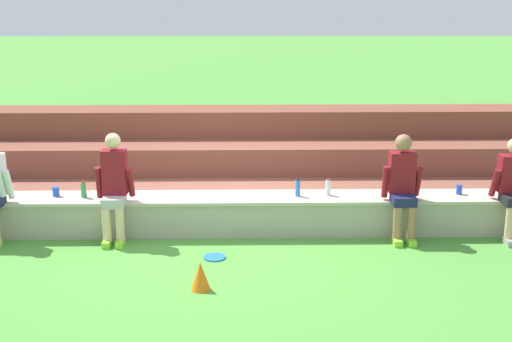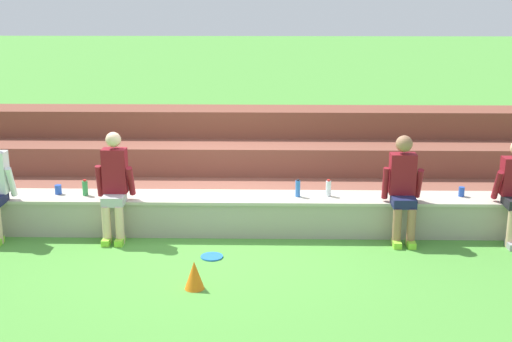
{
  "view_description": "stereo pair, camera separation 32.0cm",
  "coord_description": "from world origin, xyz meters",
  "px_view_note": "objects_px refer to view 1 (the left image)",
  "views": [
    {
      "loc": [
        0.42,
        -8.31,
        3.14
      ],
      "look_at": [
        0.57,
        0.28,
        0.84
      ],
      "focal_mm": 47.59,
      "sensor_mm": 36.0,
      "label": 1
    },
    {
      "loc": [
        0.74,
        -8.31,
        3.14
      ],
      "look_at": [
        0.57,
        0.28,
        0.84
      ],
      "focal_mm": 47.59,
      "sensor_mm": 36.0,
      "label": 2
    }
  ],
  "objects_px": {
    "water_bottle_center_gap": "(328,187)",
    "frisbee": "(215,257)",
    "person_left_of_center": "(114,186)",
    "water_bottle_near_right": "(298,188)",
    "plastic_cup_left_end": "(459,189)",
    "sports_cone": "(200,276)",
    "water_bottle_mid_right": "(84,190)",
    "plastic_cup_right_end": "(56,192)",
    "person_center": "(403,185)"
  },
  "relations": [
    {
      "from": "water_bottle_center_gap",
      "to": "plastic_cup_right_end",
      "type": "distance_m",
      "value": 3.61
    },
    {
      "from": "water_bottle_near_right",
      "to": "water_bottle_center_gap",
      "type": "relative_size",
      "value": 1.05
    },
    {
      "from": "person_left_of_center",
      "to": "water_bottle_mid_right",
      "type": "xyz_separation_m",
      "value": [
        -0.46,
        0.28,
        -0.13
      ]
    },
    {
      "from": "person_center",
      "to": "water_bottle_center_gap",
      "type": "bearing_deg",
      "value": 161.53
    },
    {
      "from": "water_bottle_mid_right",
      "to": "plastic_cup_right_end",
      "type": "xyz_separation_m",
      "value": [
        -0.38,
        0.05,
        -0.04
      ]
    },
    {
      "from": "water_bottle_center_gap",
      "to": "sports_cone",
      "type": "distance_m",
      "value": 2.47
    },
    {
      "from": "water_bottle_center_gap",
      "to": "frisbee",
      "type": "height_order",
      "value": "water_bottle_center_gap"
    },
    {
      "from": "plastic_cup_left_end",
      "to": "person_left_of_center",
      "type": "bearing_deg",
      "value": -175.74
    },
    {
      "from": "person_left_of_center",
      "to": "water_bottle_mid_right",
      "type": "height_order",
      "value": "person_left_of_center"
    },
    {
      "from": "person_left_of_center",
      "to": "frisbee",
      "type": "xyz_separation_m",
      "value": [
        1.29,
        -0.64,
        -0.72
      ]
    },
    {
      "from": "plastic_cup_right_end",
      "to": "water_bottle_mid_right",
      "type": "bearing_deg",
      "value": -8.16
    },
    {
      "from": "person_left_of_center",
      "to": "water_bottle_center_gap",
      "type": "xyz_separation_m",
      "value": [
        2.77,
        0.32,
        -0.13
      ]
    },
    {
      "from": "water_bottle_center_gap",
      "to": "plastic_cup_left_end",
      "type": "xyz_separation_m",
      "value": [
        1.76,
        0.02,
        -0.04
      ]
    },
    {
      "from": "person_center",
      "to": "plastic_cup_right_end",
      "type": "height_order",
      "value": "person_center"
    },
    {
      "from": "person_left_of_center",
      "to": "plastic_cup_right_end",
      "type": "height_order",
      "value": "person_left_of_center"
    },
    {
      "from": "water_bottle_mid_right",
      "to": "plastic_cup_left_end",
      "type": "xyz_separation_m",
      "value": [
        4.99,
        0.06,
        -0.04
      ]
    },
    {
      "from": "water_bottle_center_gap",
      "to": "water_bottle_mid_right",
      "type": "bearing_deg",
      "value": -179.33
    },
    {
      "from": "water_bottle_near_right",
      "to": "plastic_cup_left_end",
      "type": "xyz_separation_m",
      "value": [
        2.17,
        0.06,
        -0.05
      ]
    },
    {
      "from": "person_left_of_center",
      "to": "water_bottle_mid_right",
      "type": "relative_size",
      "value": 6.41
    },
    {
      "from": "person_center",
      "to": "water_bottle_near_right",
      "type": "xyz_separation_m",
      "value": [
        -1.33,
        0.27,
        -0.12
      ]
    },
    {
      "from": "plastic_cup_left_end",
      "to": "plastic_cup_right_end",
      "type": "distance_m",
      "value": 5.37
    },
    {
      "from": "water_bottle_center_gap",
      "to": "plastic_cup_left_end",
      "type": "height_order",
      "value": "water_bottle_center_gap"
    },
    {
      "from": "person_center",
      "to": "water_bottle_mid_right",
      "type": "distance_m",
      "value": 4.16
    },
    {
      "from": "water_bottle_mid_right",
      "to": "sports_cone",
      "type": "relative_size",
      "value": 0.69
    },
    {
      "from": "plastic_cup_left_end",
      "to": "plastic_cup_right_end",
      "type": "xyz_separation_m",
      "value": [
        -5.37,
        -0.0,
        -0.0
      ]
    },
    {
      "from": "person_left_of_center",
      "to": "water_bottle_near_right",
      "type": "distance_m",
      "value": 2.38
    },
    {
      "from": "frisbee",
      "to": "sports_cone",
      "type": "relative_size",
      "value": 0.85
    },
    {
      "from": "plastic_cup_left_end",
      "to": "water_bottle_near_right",
      "type": "bearing_deg",
      "value": -178.47
    },
    {
      "from": "plastic_cup_right_end",
      "to": "sports_cone",
      "type": "xyz_separation_m",
      "value": [
        2.02,
        -1.86,
        -0.4
      ]
    },
    {
      "from": "person_left_of_center",
      "to": "sports_cone",
      "type": "bearing_deg",
      "value": -52.32
    },
    {
      "from": "person_center",
      "to": "plastic_cup_left_end",
      "type": "distance_m",
      "value": 0.92
    },
    {
      "from": "water_bottle_mid_right",
      "to": "sports_cone",
      "type": "bearing_deg",
      "value": -47.79
    },
    {
      "from": "frisbee",
      "to": "sports_cone",
      "type": "xyz_separation_m",
      "value": [
        -0.11,
        -0.89,
        0.15
      ]
    },
    {
      "from": "person_left_of_center",
      "to": "water_bottle_near_right",
      "type": "relative_size",
      "value": 5.87
    },
    {
      "from": "sports_cone",
      "to": "plastic_cup_left_end",
      "type": "bearing_deg",
      "value": 29.11
    },
    {
      "from": "person_center",
      "to": "frisbee",
      "type": "relative_size",
      "value": 5.07
    },
    {
      "from": "water_bottle_center_gap",
      "to": "frisbee",
      "type": "bearing_deg",
      "value": -147.18
    },
    {
      "from": "water_bottle_center_gap",
      "to": "frisbee",
      "type": "xyz_separation_m",
      "value": [
        -1.48,
        -0.95,
        -0.59
      ]
    },
    {
      "from": "person_left_of_center",
      "to": "sports_cone",
      "type": "distance_m",
      "value": 2.01
    },
    {
      "from": "person_center",
      "to": "sports_cone",
      "type": "bearing_deg",
      "value": -148.5
    },
    {
      "from": "sports_cone",
      "to": "water_bottle_mid_right",
      "type": "bearing_deg",
      "value": 132.21
    },
    {
      "from": "water_bottle_mid_right",
      "to": "sports_cone",
      "type": "xyz_separation_m",
      "value": [
        1.64,
        -1.81,
        -0.44
      ]
    },
    {
      "from": "water_bottle_mid_right",
      "to": "plastic_cup_right_end",
      "type": "height_order",
      "value": "water_bottle_mid_right"
    },
    {
      "from": "person_center",
      "to": "sports_cone",
      "type": "height_order",
      "value": "person_center"
    },
    {
      "from": "sports_cone",
      "to": "person_center",
      "type": "bearing_deg",
      "value": 31.5
    },
    {
      "from": "water_bottle_near_right",
      "to": "sports_cone",
      "type": "distance_m",
      "value": 2.21
    },
    {
      "from": "water_bottle_near_right",
      "to": "water_bottle_mid_right",
      "type": "relative_size",
      "value": 1.09
    },
    {
      "from": "water_bottle_near_right",
      "to": "water_bottle_mid_right",
      "type": "height_order",
      "value": "water_bottle_near_right"
    },
    {
      "from": "person_center",
      "to": "water_bottle_center_gap",
      "type": "relative_size",
      "value": 6.03
    },
    {
      "from": "plastic_cup_left_end",
      "to": "sports_cone",
      "type": "relative_size",
      "value": 0.4
    }
  ]
}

